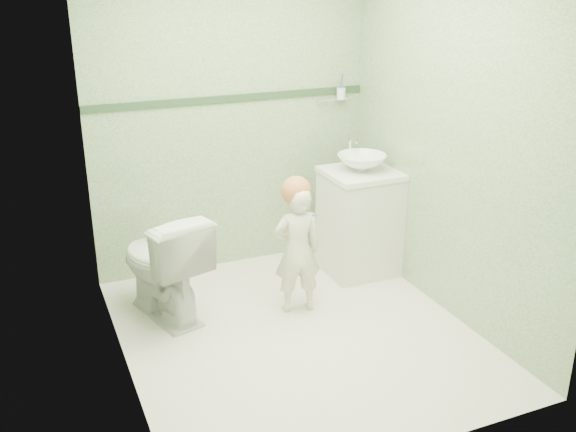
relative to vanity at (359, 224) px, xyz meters
name	(u,v)px	position (x,y,z in m)	size (l,w,h in m)	color
ground	(297,333)	(-0.84, -0.70, -0.40)	(2.50, 2.50, 0.00)	silver
room_shell	(298,159)	(-0.84, -0.70, 0.80)	(2.50, 2.54, 2.40)	gray
trim_stripe	(231,98)	(-0.84, 0.54, 0.95)	(2.20, 0.02, 0.05)	#29442B
vanity	(359,224)	(0.00, 0.00, 0.00)	(0.52, 0.50, 0.80)	silver
counter	(361,173)	(0.00, 0.00, 0.41)	(0.54, 0.52, 0.04)	white
basin	(362,163)	(0.00, 0.00, 0.49)	(0.37, 0.37, 0.13)	white
faucet	(350,146)	(0.00, 0.19, 0.57)	(0.03, 0.13, 0.18)	silver
cup_holder	(340,94)	(0.05, 0.48, 0.93)	(0.26, 0.07, 0.21)	silver
toilet	(162,264)	(-1.58, -0.11, -0.01)	(0.43, 0.76, 0.77)	white
toddler	(297,250)	(-0.71, -0.40, 0.06)	(0.33, 0.22, 0.91)	beige
hair_cap	(296,191)	(-0.71, -0.37, 0.48)	(0.20, 0.20, 0.20)	#C57141
teal_toothbrush	(313,214)	(-0.65, -0.53, 0.36)	(0.11, 0.14, 0.08)	#0A9681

